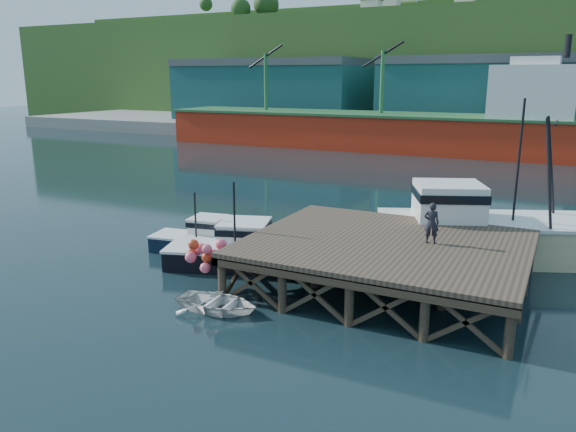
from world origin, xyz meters
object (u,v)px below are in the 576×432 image
Objects in this scene: dinghy at (217,303)px; trawler at (495,226)px; boat_black at (240,250)px; dockworker at (431,223)px; boat_navy at (203,239)px.

trawler is at bearing -39.70° from dinghy.
trawler is (11.18, 7.02, 0.88)m from boat_black.
dockworker is (9.16, 1.03, 2.22)m from boat_black.
dinghy is (-9.05, -12.30, -1.33)m from trawler.
dinghy is (2.13, -5.28, -0.46)m from boat_black.
trawler is 7.17× the size of dockworker.
boat_black reaches higher than dockworker.
trawler is 3.75× the size of dinghy.
boat_navy is 3.13× the size of dockworker.
dinghy is (5.19, -6.45, -0.32)m from boat_navy.
trawler is (14.24, 5.85, 1.01)m from boat_navy.
dockworker is at bearing -9.74° from boat_navy.
boat_navy reaches higher than dinghy.
dinghy is at bearing 30.59° from dockworker.
boat_navy is at bearing -11.97° from dockworker.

